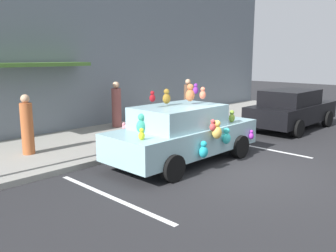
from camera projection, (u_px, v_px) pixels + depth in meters
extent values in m
plane|color=#262628|center=(242.00, 171.00, 8.90)|extent=(60.00, 60.00, 0.00)
cube|color=gray|center=(117.00, 137.00, 12.28)|extent=(24.00, 4.00, 0.15)
cube|color=slate|center=(78.00, 45.00, 13.15)|extent=(24.00, 0.30, 6.40)
cube|color=#46722D|center=(34.00, 65.00, 11.46)|extent=(3.60, 1.10, 0.12)
cube|color=silver|center=(256.00, 147.00, 11.25)|extent=(0.12, 3.60, 0.01)
cube|color=silver|center=(111.00, 197.00, 7.25)|extent=(0.12, 3.60, 0.01)
cube|color=#93BCC4|center=(184.00, 138.00, 9.60)|extent=(4.44, 1.75, 0.68)
cube|color=#93BCC4|center=(179.00, 117.00, 9.33)|extent=(2.31, 1.54, 0.56)
cylinder|color=black|center=(192.00, 137.00, 11.23)|extent=(0.64, 0.22, 0.64)
cylinder|color=black|center=(240.00, 146.00, 10.04)|extent=(0.64, 0.22, 0.64)
cylinder|color=black|center=(124.00, 154.00, 9.29)|extent=(0.64, 0.22, 0.64)
cylinder|color=black|center=(173.00, 168.00, 8.10)|extent=(0.64, 0.22, 0.64)
ellipsoid|color=#DBF12B|center=(142.00, 136.00, 7.91)|extent=(0.16, 0.13, 0.19)
sphere|color=#DBF12B|center=(142.00, 130.00, 7.89)|extent=(0.10, 0.10, 0.10)
ellipsoid|color=#AF684A|center=(196.00, 115.00, 10.24)|extent=(0.28, 0.23, 0.33)
sphere|color=#AF684A|center=(197.00, 107.00, 10.19)|extent=(0.18, 0.18, 0.18)
ellipsoid|color=#D34445|center=(213.00, 127.00, 8.87)|extent=(0.17, 0.14, 0.20)
sphere|color=#D34445|center=(213.00, 121.00, 8.84)|extent=(0.11, 0.11, 0.11)
ellipsoid|color=#1EA0AF|center=(204.00, 152.00, 8.68)|extent=(0.25, 0.20, 0.29)
sphere|color=#1EA0AF|center=(204.00, 144.00, 8.65)|extent=(0.16, 0.16, 0.16)
ellipsoid|color=olive|center=(232.00, 118.00, 10.07)|extent=(0.20, 0.16, 0.23)
sphere|color=olive|center=(232.00, 112.00, 10.04)|extent=(0.13, 0.13, 0.13)
ellipsoid|color=#792995|center=(196.00, 90.00, 10.33)|extent=(0.18, 0.15, 0.21)
sphere|color=#792995|center=(196.00, 85.00, 10.30)|extent=(0.11, 0.11, 0.11)
ellipsoid|color=#9AD841|center=(171.00, 130.00, 8.45)|extent=(0.17, 0.14, 0.20)
sphere|color=#9AD841|center=(171.00, 125.00, 8.43)|extent=(0.11, 0.11, 0.11)
ellipsoid|color=#C4673B|center=(190.00, 95.00, 9.54)|extent=(0.27, 0.22, 0.32)
sphere|color=#C4673B|center=(190.00, 87.00, 9.50)|extent=(0.17, 0.17, 0.17)
ellipsoid|color=maroon|center=(152.00, 98.00, 8.86)|extent=(0.16, 0.13, 0.19)
sphere|color=maroon|center=(152.00, 93.00, 8.84)|extent=(0.10, 0.10, 0.10)
ellipsoid|color=purple|center=(195.00, 115.00, 10.50)|extent=(0.20, 0.16, 0.24)
sphere|color=purple|center=(195.00, 110.00, 10.46)|extent=(0.13, 0.13, 0.13)
ellipsoid|color=#E1B74F|center=(217.00, 132.00, 8.96)|extent=(0.28, 0.23, 0.33)
sphere|color=#E1B74F|center=(217.00, 124.00, 8.92)|extent=(0.18, 0.18, 0.18)
ellipsoid|color=#E76A4E|center=(203.00, 95.00, 9.32)|extent=(0.18, 0.15, 0.22)
sphere|color=#E76A4E|center=(203.00, 89.00, 9.29)|extent=(0.12, 0.12, 0.12)
ellipsoid|color=purple|center=(251.00, 136.00, 10.30)|extent=(0.16, 0.13, 0.19)
sphere|color=purple|center=(252.00, 132.00, 10.28)|extent=(0.10, 0.10, 0.10)
ellipsoid|color=olive|center=(167.00, 99.00, 9.30)|extent=(0.23, 0.19, 0.27)
sphere|color=olive|center=(167.00, 91.00, 9.27)|extent=(0.15, 0.15, 0.15)
ellipsoid|color=#492691|center=(209.00, 113.00, 10.79)|extent=(0.26, 0.21, 0.30)
sphere|color=#492691|center=(209.00, 106.00, 10.75)|extent=(0.16, 0.16, 0.16)
ellipsoid|color=teal|center=(142.00, 126.00, 8.63)|extent=(0.28, 0.23, 0.33)
sphere|color=teal|center=(141.00, 117.00, 8.58)|extent=(0.18, 0.18, 0.18)
ellipsoid|color=#32C6C3|center=(226.00, 138.00, 9.32)|extent=(0.25, 0.20, 0.29)
sphere|color=#32C6C3|center=(227.00, 131.00, 9.28)|extent=(0.16, 0.16, 0.16)
ellipsoid|color=#74A122|center=(210.00, 112.00, 11.01)|extent=(0.25, 0.21, 0.30)
sphere|color=#74A122|center=(211.00, 105.00, 10.97)|extent=(0.16, 0.16, 0.16)
cube|color=black|center=(292.00, 112.00, 14.03)|extent=(4.43, 1.78, 0.68)
cube|color=black|center=(290.00, 97.00, 13.75)|extent=(2.30, 1.56, 0.56)
cylinder|color=black|center=(286.00, 114.00, 15.67)|extent=(0.64, 0.22, 0.64)
cylinder|color=black|center=(327.00, 119.00, 14.46)|extent=(0.64, 0.22, 0.64)
cylinder|color=black|center=(253.00, 122.00, 13.72)|extent=(0.64, 0.22, 0.64)
cylinder|color=black|center=(298.00, 129.00, 12.51)|extent=(0.64, 0.22, 0.64)
ellipsoid|color=pink|center=(127.00, 137.00, 10.92)|extent=(0.37, 0.31, 0.46)
sphere|color=pink|center=(126.00, 127.00, 10.85)|extent=(0.26, 0.26, 0.26)
sphere|color=pink|center=(124.00, 124.00, 10.77)|extent=(0.11, 0.11, 0.11)
sphere|color=pink|center=(129.00, 123.00, 10.90)|extent=(0.11, 0.11, 0.11)
cylinder|color=#AC582E|center=(27.00, 129.00, 9.79)|extent=(0.33, 0.33, 1.42)
sphere|color=tan|center=(25.00, 99.00, 9.63)|extent=(0.24, 0.24, 0.24)
cylinder|color=brown|center=(117.00, 108.00, 13.59)|extent=(0.36, 0.36, 1.47)
sphere|color=tan|center=(116.00, 85.00, 13.43)|extent=(0.26, 0.26, 0.26)
cylinder|color=brown|center=(188.00, 102.00, 15.46)|extent=(0.34, 0.34, 1.47)
sphere|color=tan|center=(188.00, 82.00, 15.29)|extent=(0.24, 0.24, 0.24)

